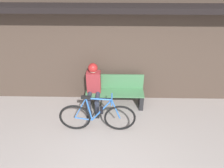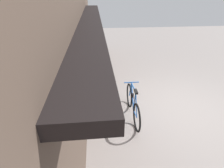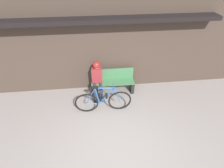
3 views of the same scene
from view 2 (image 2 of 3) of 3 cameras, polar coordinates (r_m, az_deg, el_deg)
ground_plane at (r=5.55m, az=20.00°, el=-7.58°), size 24.00×24.00×0.00m
storefront_wall at (r=4.26m, az=-9.89°, el=8.16°), size 12.00×0.56×3.20m
park_bench_near at (r=4.98m, az=-4.36°, el=-4.63°), size 1.47×0.42×0.86m
bicycle at (r=4.76m, az=6.80°, el=-6.65°), size 1.72×0.40×0.96m
person_seated at (r=4.36m, az=-2.87°, el=-4.79°), size 0.34×0.64×1.26m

